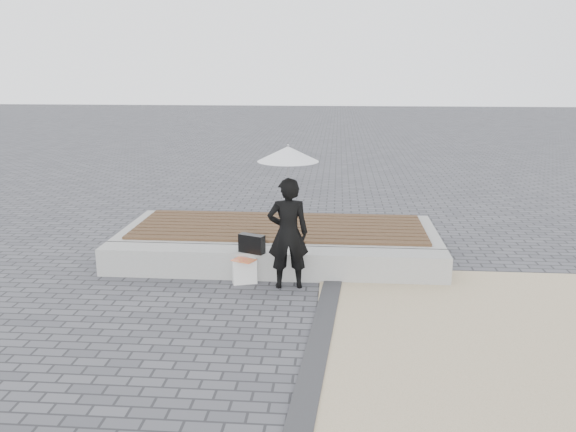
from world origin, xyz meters
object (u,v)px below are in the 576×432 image
object	(u,v)px
woman	(288,233)
handbag	(252,244)
canvas_tote	(245,271)
parasol	(288,154)
seating_ledge	(272,263)

from	to	relation	value
woman	handbag	distance (m)	0.62
handbag	canvas_tote	bearing A→B (deg)	-95.46
woman	parasol	world-z (taller)	parasol
woman	canvas_tote	xyz separation A→B (m)	(-0.61, 0.09, -0.59)
parasol	canvas_tote	xyz separation A→B (m)	(-0.61, 0.09, -1.66)
woman	canvas_tote	distance (m)	0.85
handbag	woman	bearing A→B (deg)	-1.45
woman	parasol	xyz separation A→B (m)	(-0.00, 0.00, 1.07)
canvas_tote	handbag	bearing A→B (deg)	43.85
seating_ledge	handbag	distance (m)	0.45
seating_ledge	woman	distance (m)	0.74
woman	seating_ledge	bearing A→B (deg)	-64.88
woman	handbag	xyz separation A→B (m)	(-0.53, 0.24, -0.23)
woman	handbag	size ratio (longest dim) A/B	4.10
parasol	canvas_tote	bearing A→B (deg)	171.46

